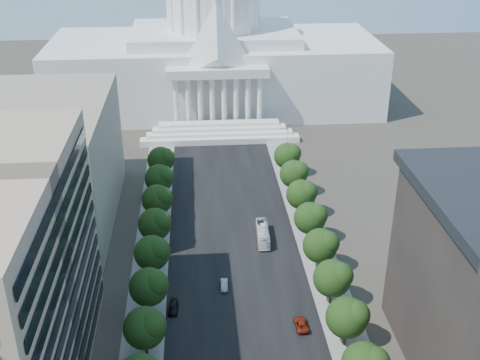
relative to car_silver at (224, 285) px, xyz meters
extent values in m
cube|color=black|center=(3.02, 23.01, -0.68)|extent=(30.00, 260.00, 0.01)
cube|color=gray|center=(-15.98, 23.01, -0.68)|extent=(8.00, 260.00, 0.02)
cube|color=gray|center=(22.02, 23.01, -0.68)|extent=(8.00, 260.00, 0.02)
cube|color=white|center=(3.02, 118.01, 11.82)|extent=(120.00, 50.00, 25.00)
cube|color=white|center=(3.02, 118.01, 26.32)|extent=(60.00, 40.00, 4.00)
cube|color=white|center=(3.02, 91.01, 19.82)|extent=(34.00, 8.00, 3.00)
cylinder|color=white|center=(3.02, 118.01, 36.32)|extent=(32.00, 32.00, 16.00)
cube|color=gray|center=(-44.98, 33.01, 14.32)|extent=(38.00, 52.00, 30.00)
cylinder|color=#33261C|center=(-14.98, -18.99, 0.79)|extent=(0.56, 0.56, 2.94)
sphere|color=black|center=(-14.98, -18.99, 5.49)|extent=(7.60, 7.60, 7.60)
sphere|color=black|center=(-13.65, -19.75, 6.63)|extent=(5.32, 5.32, 5.32)
cylinder|color=#33261C|center=(-14.98, -6.99, 0.79)|extent=(0.56, 0.56, 2.94)
sphere|color=black|center=(-14.98, -6.99, 5.49)|extent=(7.60, 7.60, 7.60)
sphere|color=black|center=(-13.65, -7.75, 6.63)|extent=(5.32, 5.32, 5.32)
cylinder|color=#33261C|center=(-14.98, 5.01, 0.79)|extent=(0.56, 0.56, 2.94)
sphere|color=black|center=(-14.98, 5.01, 5.49)|extent=(7.60, 7.60, 7.60)
sphere|color=black|center=(-13.65, 4.25, 6.63)|extent=(5.32, 5.32, 5.32)
cylinder|color=#33261C|center=(-14.98, 17.01, 0.79)|extent=(0.56, 0.56, 2.94)
sphere|color=black|center=(-14.98, 17.01, 5.49)|extent=(7.60, 7.60, 7.60)
sphere|color=black|center=(-13.65, 16.25, 6.63)|extent=(5.32, 5.32, 5.32)
cylinder|color=#33261C|center=(-14.98, 29.01, 0.79)|extent=(0.56, 0.56, 2.94)
sphere|color=black|center=(-14.98, 29.01, 5.49)|extent=(7.60, 7.60, 7.60)
sphere|color=black|center=(-13.65, 28.25, 6.63)|extent=(5.32, 5.32, 5.32)
cylinder|color=#33261C|center=(-14.98, 41.01, 0.79)|extent=(0.56, 0.56, 2.94)
sphere|color=black|center=(-14.98, 41.01, 5.49)|extent=(7.60, 7.60, 7.60)
sphere|color=black|center=(-13.65, 40.25, 6.63)|extent=(5.32, 5.32, 5.32)
cylinder|color=#33261C|center=(-14.98, 53.01, 0.79)|extent=(0.56, 0.56, 2.94)
sphere|color=black|center=(-14.98, 53.01, 5.49)|extent=(7.60, 7.60, 7.60)
sphere|color=black|center=(-13.65, 52.25, 6.63)|extent=(5.32, 5.32, 5.32)
cylinder|color=#33261C|center=(21.02, -18.99, 0.79)|extent=(0.56, 0.56, 2.94)
sphere|color=black|center=(21.02, -18.99, 5.49)|extent=(7.60, 7.60, 7.60)
sphere|color=black|center=(22.35, -19.75, 6.63)|extent=(5.32, 5.32, 5.32)
cylinder|color=#33261C|center=(21.02, -6.99, 0.79)|extent=(0.56, 0.56, 2.94)
sphere|color=black|center=(21.02, -6.99, 5.49)|extent=(7.60, 7.60, 7.60)
sphere|color=black|center=(22.35, -7.75, 6.63)|extent=(5.32, 5.32, 5.32)
cylinder|color=#33261C|center=(21.02, 5.01, 0.79)|extent=(0.56, 0.56, 2.94)
sphere|color=black|center=(21.02, 5.01, 5.49)|extent=(7.60, 7.60, 7.60)
sphere|color=black|center=(22.35, 4.25, 6.63)|extent=(5.32, 5.32, 5.32)
cylinder|color=#33261C|center=(21.02, 17.01, 0.79)|extent=(0.56, 0.56, 2.94)
sphere|color=black|center=(21.02, 17.01, 5.49)|extent=(7.60, 7.60, 7.60)
sphere|color=black|center=(22.35, 16.25, 6.63)|extent=(5.32, 5.32, 5.32)
cylinder|color=#33261C|center=(21.02, 29.01, 0.79)|extent=(0.56, 0.56, 2.94)
sphere|color=black|center=(21.02, 29.01, 5.49)|extent=(7.60, 7.60, 7.60)
sphere|color=black|center=(22.35, 28.25, 6.63)|extent=(5.32, 5.32, 5.32)
cylinder|color=#33261C|center=(21.02, 41.01, 0.79)|extent=(0.56, 0.56, 2.94)
sphere|color=black|center=(21.02, 41.01, 5.49)|extent=(7.60, 7.60, 7.60)
sphere|color=black|center=(22.35, 40.25, 6.63)|extent=(5.32, 5.32, 5.32)
cylinder|color=#33261C|center=(21.02, 53.01, 0.79)|extent=(0.56, 0.56, 2.94)
sphere|color=black|center=(21.02, 53.01, 5.49)|extent=(7.60, 7.60, 7.60)
sphere|color=black|center=(22.35, 52.25, 6.63)|extent=(5.32, 5.32, 5.32)
cylinder|color=gray|center=(22.32, -31.99, 8.12)|extent=(2.40, 0.14, 0.14)
sphere|color=gray|center=(21.22, -31.99, 8.02)|extent=(0.44, 0.44, 0.44)
cylinder|color=gray|center=(23.52, -6.99, 3.82)|extent=(0.18, 0.18, 9.00)
cylinder|color=gray|center=(22.32, -6.99, 8.12)|extent=(2.40, 0.14, 0.14)
sphere|color=gray|center=(21.22, -6.99, 8.02)|extent=(0.44, 0.44, 0.44)
cylinder|color=gray|center=(23.52, 18.01, 3.82)|extent=(0.18, 0.18, 9.00)
cylinder|color=gray|center=(22.32, 18.01, 8.12)|extent=(2.40, 0.14, 0.14)
sphere|color=gray|center=(21.22, 18.01, 8.02)|extent=(0.44, 0.44, 0.44)
cylinder|color=gray|center=(23.52, 43.01, 3.82)|extent=(0.18, 0.18, 9.00)
cylinder|color=gray|center=(22.32, 43.01, 8.12)|extent=(2.40, 0.14, 0.14)
sphere|color=gray|center=(21.22, 43.01, 8.02)|extent=(0.44, 0.44, 0.44)
cylinder|color=gray|center=(23.52, 68.01, 3.82)|extent=(0.18, 0.18, 9.00)
cylinder|color=gray|center=(22.32, 68.01, 8.12)|extent=(2.40, 0.14, 0.14)
sphere|color=gray|center=(21.22, 68.01, 8.02)|extent=(0.44, 0.44, 0.44)
imported|color=#929699|center=(0.00, 0.00, 0.00)|extent=(1.58, 4.16, 1.36)
imported|color=maroon|center=(13.92, -13.72, 0.03)|extent=(2.50, 5.13, 1.41)
imported|color=black|center=(-10.48, -6.73, 0.01)|extent=(2.17, 4.81, 1.37)
imported|color=white|center=(10.20, 18.38, 0.92)|extent=(3.17, 11.59, 3.20)
camera|label=1|loc=(-4.83, -103.16, 75.17)|focal=45.00mm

